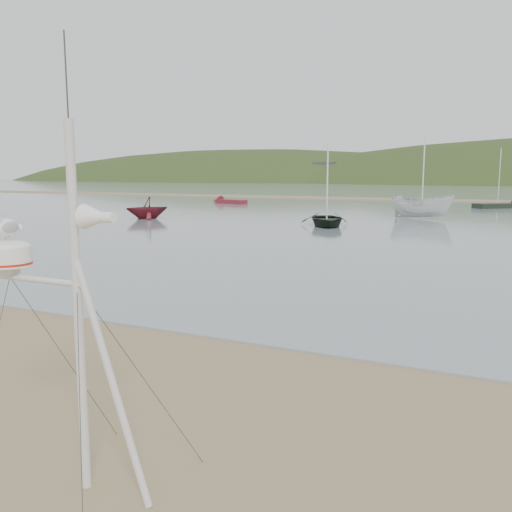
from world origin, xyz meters
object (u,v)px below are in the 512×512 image
at_px(mast_rig, 75,387).
at_px(boat_white, 423,187).
at_px(boat_dark, 327,193).
at_px(dinghy_red_far, 224,201).
at_px(sailboat_dark_mid, 511,205).
at_px(boat_red, 147,198).

distance_m(mast_rig, boat_white, 40.01).
bearing_deg(boat_dark, dinghy_red_far, 107.93).
height_order(mast_rig, boat_dark, mast_rig).
bearing_deg(dinghy_red_far, sailboat_dark_mid, 10.49).
relative_size(boat_white, sailboat_dark_mid, 0.75).
bearing_deg(boat_dark, mast_rig, -101.22).
relative_size(mast_rig, dinghy_red_far, 0.92).
height_order(boat_red, sailboat_dark_mid, sailboat_dark_mid).
xyz_separation_m(boat_dark, boat_red, (-14.81, -0.24, -0.59)).
relative_size(boat_red, sailboat_dark_mid, 0.49).
relative_size(mast_rig, boat_white, 1.00).
bearing_deg(sailboat_dark_mid, boat_red, -132.54).
bearing_deg(dinghy_red_far, boat_red, -76.30).
height_order(boat_dark, sailboat_dark_mid, sailboat_dark_mid).
height_order(mast_rig, dinghy_red_far, mast_rig).
distance_m(mast_rig, sailboat_dark_mid, 58.78).
relative_size(boat_dark, dinghy_red_far, 0.82).
distance_m(boat_dark, boat_red, 14.83).
bearing_deg(boat_red, boat_dark, 35.28).
distance_m(boat_dark, dinghy_red_far, 30.03).
distance_m(mast_rig, dinghy_red_far, 59.64).
xyz_separation_m(mast_rig, boat_dark, (-7.33, 30.79, 1.07)).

